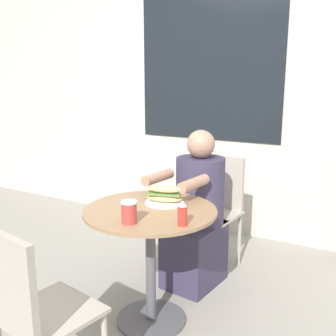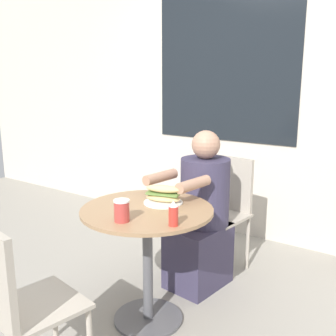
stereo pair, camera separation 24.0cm
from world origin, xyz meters
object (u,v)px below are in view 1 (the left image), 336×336
object	(u,v)px
seated_diner	(197,219)
drink_cup	(129,212)
sandwich_on_plate	(164,196)
cafe_table	(150,239)
empty_chair_across	(31,306)
condiment_bottle	(182,213)
diner_chair	(217,201)

from	to	relation	value
seated_diner	drink_cup	size ratio (longest dim) A/B	9.48
sandwich_on_plate	drink_cup	bearing A→B (deg)	-89.56
cafe_table	empty_chair_across	world-z (taller)	empty_chair_across
seated_diner	empty_chair_across	distance (m)	1.39
sandwich_on_plate	drink_cup	size ratio (longest dim) A/B	2.01
condiment_bottle	empty_chair_across	bearing A→B (deg)	-118.94
cafe_table	condiment_bottle	bearing A→B (deg)	-26.68
empty_chair_across	condiment_bottle	xyz separation A→B (m)	(0.37, 0.68, 0.27)
cafe_table	drink_cup	world-z (taller)	drink_cup
diner_chair	empty_chair_across	bearing A→B (deg)	91.95
diner_chair	empty_chair_across	world-z (taller)	same
drink_cup	condiment_bottle	xyz separation A→B (m)	(0.26, 0.10, 0.00)
empty_chair_across	seated_diner	bearing A→B (deg)	94.72
condiment_bottle	seated_diner	bearing A→B (deg)	108.99
empty_chair_across	drink_cup	bearing A→B (deg)	88.59
diner_chair	condiment_bottle	xyz separation A→B (m)	(0.23, -1.06, 0.27)
sandwich_on_plate	drink_cup	distance (m)	0.38
drink_cup	condiment_bottle	bearing A→B (deg)	21.68
empty_chair_across	sandwich_on_plate	xyz separation A→B (m)	(0.11, 0.95, 0.25)
cafe_table	sandwich_on_plate	distance (m)	0.27
sandwich_on_plate	drink_cup	world-z (taller)	drink_cup
diner_chair	sandwich_on_plate	size ratio (longest dim) A/B	3.67
cafe_table	seated_diner	size ratio (longest dim) A/B	0.69
cafe_table	seated_diner	bearing A→B (deg)	86.46
cafe_table	sandwich_on_plate	size ratio (longest dim) A/B	3.26
empty_chair_across	condiment_bottle	world-z (taller)	empty_chair_across
seated_diner	drink_cup	distance (m)	0.87
condiment_bottle	sandwich_on_plate	bearing A→B (deg)	133.55
cafe_table	diner_chair	bearing A→B (deg)	86.86
seated_diner	condiment_bottle	size ratio (longest dim) A/B	8.45
diner_chair	seated_diner	bearing A→B (deg)	94.21
empty_chair_across	drink_cup	distance (m)	0.64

